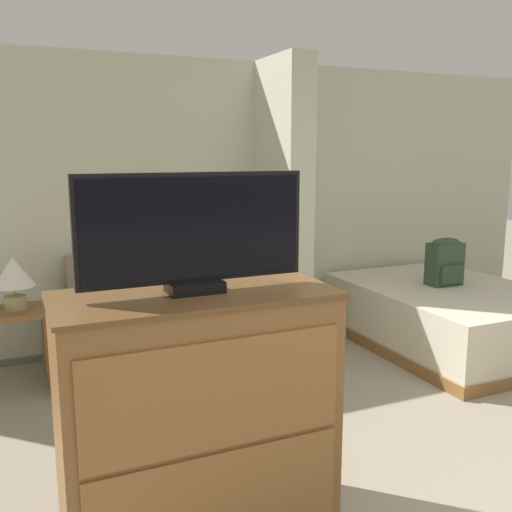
{
  "coord_description": "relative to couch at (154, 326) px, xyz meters",
  "views": [
    {
      "loc": [
        -2.0,
        -1.57,
        1.79
      ],
      "look_at": [
        -0.4,
        2.07,
        1.05
      ],
      "focal_mm": 40.0,
      "sensor_mm": 36.0,
      "label": 1
    }
  ],
  "objects": [
    {
      "name": "wall_back",
      "position": [
        0.92,
        0.48,
        0.97
      ],
      "size": [
        7.02,
        0.16,
        2.6
      ],
      "color": "beige",
      "rests_on": "ground_plane"
    },
    {
      "name": "backpack",
      "position": [
        2.61,
        -0.57,
        0.46
      ],
      "size": [
        0.33,
        0.2,
        0.44
      ],
      "color": "#2D4733",
      "rests_on": "bed"
    },
    {
      "name": "tv_dresser",
      "position": [
        -0.35,
        -2.28,
        0.27
      ],
      "size": [
        1.23,
        0.58,
        1.18
      ],
      "color": "brown",
      "rests_on": "ground_plane"
    },
    {
      "name": "side_table",
      "position": [
        -1.06,
        -0.04,
        0.17
      ],
      "size": [
        0.45,
        0.45,
        0.6
      ],
      "color": "brown",
      "rests_on": "ground_plane"
    },
    {
      "name": "wall_partition_pillar",
      "position": [
        1.24,
        0.04,
        0.98
      ],
      "size": [
        0.24,
        0.75,
        2.6
      ],
      "color": "beige",
      "rests_on": "ground_plane"
    },
    {
      "name": "table_lamp",
      "position": [
        -1.06,
        -0.04,
        0.54
      ],
      "size": [
        0.31,
        0.31,
        0.41
      ],
      "color": "tan",
      "rests_on": "side_table"
    },
    {
      "name": "tv",
      "position": [
        -0.35,
        -2.28,
        1.12
      ],
      "size": [
        1.0,
        0.16,
        0.52
      ],
      "color": "black",
      "rests_on": "tv_dresser"
    },
    {
      "name": "bed",
      "position": [
        2.61,
        -0.64,
        -0.04
      ],
      "size": [
        1.52,
        2.04,
        0.55
      ],
      "color": "brown",
      "rests_on": "ground_plane"
    },
    {
      "name": "coffee_table",
      "position": [
        -0.06,
        -1.02,
        0.03
      ],
      "size": [
        0.61,
        0.45,
        0.41
      ],
      "color": "brown",
      "rests_on": "ground_plane"
    },
    {
      "name": "couch",
      "position": [
        0.0,
        0.0,
        0.0
      ],
      "size": [
        1.72,
        0.84,
        0.91
      ],
      "color": "gray",
      "rests_on": "ground_plane"
    }
  ]
}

